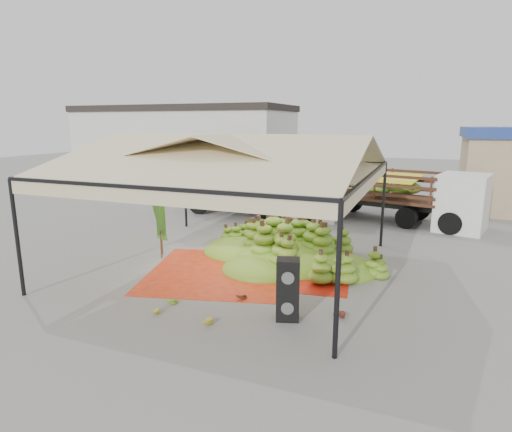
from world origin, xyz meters
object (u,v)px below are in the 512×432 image
at_px(speaker_stack, 288,289).
at_px(vendor, 274,208).
at_px(truck_right, 409,191).
at_px(truck_left, 269,182).
at_px(banana_heap, 288,241).

relative_size(speaker_stack, vendor, 0.89).
height_order(speaker_stack, truck_right, truck_right).
bearing_deg(truck_left, banana_heap, -66.72).
height_order(banana_heap, truck_left, truck_left).
relative_size(vendor, truck_left, 0.21).
distance_m(banana_heap, truck_right, 7.76).
distance_m(vendor, truck_right, 5.92).
bearing_deg(speaker_stack, vendor, 94.33).
bearing_deg(banana_heap, truck_left, 115.01).
bearing_deg(truck_left, speaker_stack, -69.46).
bearing_deg(truck_right, banana_heap, -101.19).
height_order(banana_heap, truck_right, truck_right).
bearing_deg(speaker_stack, truck_left, 95.10).
relative_size(speaker_stack, truck_right, 0.20).
bearing_deg(vendor, speaker_stack, 88.31).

